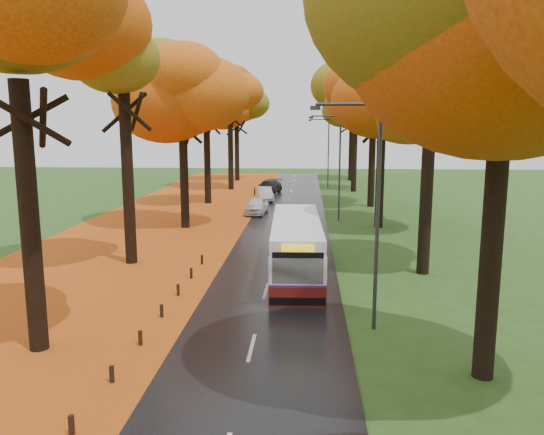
# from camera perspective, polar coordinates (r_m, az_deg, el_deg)

# --- Properties ---
(road) EXTENTS (6.50, 90.00, 0.04)m
(road) POSITION_cam_1_polar(r_m,az_deg,el_deg) (36.02, 0.93, -1.63)
(road) COLOR black
(road) RESTS_ON ground
(centre_line) EXTENTS (0.12, 90.00, 0.01)m
(centre_line) POSITION_cam_1_polar(r_m,az_deg,el_deg) (36.01, 0.93, -1.59)
(centre_line) COLOR silver
(centre_line) RESTS_ON road
(leaf_verge) EXTENTS (12.00, 90.00, 0.02)m
(leaf_verge) POSITION_cam_1_polar(r_m,az_deg,el_deg) (37.55, -12.92, -1.42)
(leaf_verge) COLOR #9C3E0E
(leaf_verge) RESTS_ON ground
(leaf_drift) EXTENTS (0.90, 90.00, 0.01)m
(leaf_drift) POSITION_cam_1_polar(r_m,az_deg,el_deg) (36.29, -3.88, -1.53)
(leaf_drift) COLOR #C25213
(leaf_drift) RESTS_ON road
(trees_left) EXTENTS (9.20, 74.00, 13.88)m
(trees_left) POSITION_cam_1_polar(r_m,az_deg,el_deg) (38.44, -9.91, 13.21)
(trees_left) COLOR black
(trees_left) RESTS_ON ground
(trees_right) EXTENTS (9.30, 74.20, 13.96)m
(trees_right) POSITION_cam_1_polar(r_m,az_deg,el_deg) (37.65, 12.44, 13.44)
(trees_right) COLOR black
(trees_right) RESTS_ON ground
(bollard_row) EXTENTS (0.11, 23.51, 0.52)m
(bollard_row) POSITION_cam_1_polar(r_m,az_deg,el_deg) (17.36, -15.31, -14.06)
(bollard_row) COLOR black
(bollard_row) RESTS_ON ground
(streetlamp_near) EXTENTS (2.45, 0.18, 8.00)m
(streetlamp_near) POSITION_cam_1_polar(r_m,az_deg,el_deg) (18.55, 10.57, 2.00)
(streetlamp_near) COLOR #333538
(streetlamp_near) RESTS_ON ground
(streetlamp_mid) EXTENTS (2.45, 0.18, 8.00)m
(streetlamp_mid) POSITION_cam_1_polar(r_m,az_deg,el_deg) (40.39, 6.94, 6.27)
(streetlamp_mid) COLOR #333538
(streetlamp_mid) RESTS_ON ground
(streetlamp_far) EXTENTS (2.45, 0.18, 8.00)m
(streetlamp_far) POSITION_cam_1_polar(r_m,az_deg,el_deg) (62.34, 5.86, 7.53)
(streetlamp_far) COLOR #333538
(streetlamp_far) RESTS_ON ground
(bus) EXTENTS (2.66, 10.24, 2.68)m
(bus) POSITION_cam_1_polar(r_m,az_deg,el_deg) (25.88, 2.62, -2.99)
(bus) COLOR #5B120E
(bus) RESTS_ON road
(car_white) EXTENTS (1.91, 4.09, 1.35)m
(car_white) POSITION_cam_1_polar(r_m,az_deg,el_deg) (43.47, -1.66, 1.29)
(car_white) COLOR silver
(car_white) RESTS_ON road
(car_silver) EXTENTS (2.15, 4.14, 1.30)m
(car_silver) POSITION_cam_1_polar(r_m,az_deg,el_deg) (51.20, -0.83, 2.56)
(car_silver) COLOR #B0B3B8
(car_silver) RESTS_ON road
(car_dark) EXTENTS (3.11, 5.13, 1.39)m
(car_dark) POSITION_cam_1_polar(r_m,az_deg,el_deg) (56.68, -0.38, 3.32)
(car_dark) COLOR black
(car_dark) RESTS_ON road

